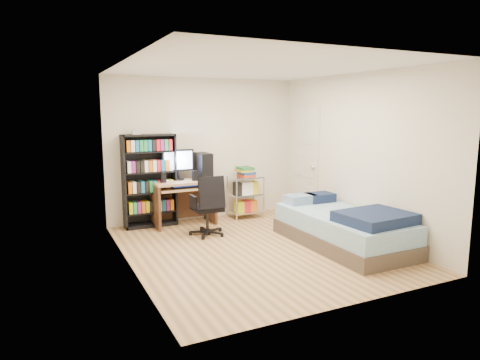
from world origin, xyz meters
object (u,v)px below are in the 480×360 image
media_shelf (149,180)px  computer_desk (188,184)px  bed (344,227)px  office_chair (208,216)px

media_shelf → computer_desk: media_shelf is taller
media_shelf → bed: size_ratio=0.76×
computer_desk → bed: computer_desk is taller
media_shelf → bed: (2.25, -2.26, -0.53)m
computer_desk → bed: 2.73m
media_shelf → office_chair: media_shelf is taller
computer_desk → office_chair: computer_desk is taller
media_shelf → office_chair: (0.68, -0.93, -0.49)m
office_chair → computer_desk: bearing=92.6°
computer_desk → bed: size_ratio=0.60×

